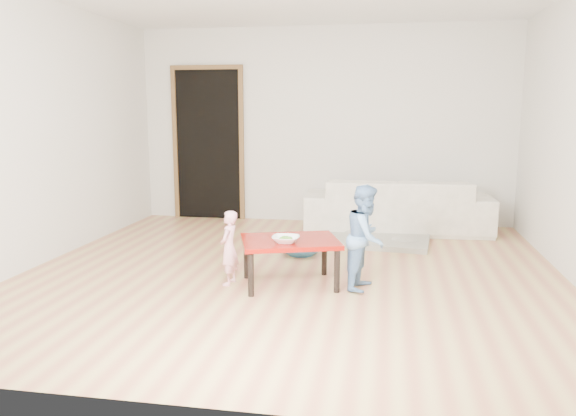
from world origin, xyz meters
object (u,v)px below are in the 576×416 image
(sofa, at_px, (397,205))
(red_table, at_px, (290,262))
(child_blue, at_px, (366,237))
(basin, at_px, (301,248))
(bowl, at_px, (286,239))
(child_pink, at_px, (229,248))

(sofa, height_order, red_table, sofa)
(child_blue, relative_size, basin, 1.97)
(sofa, bearing_deg, basin, 51.54)
(bowl, bearing_deg, red_table, 84.62)
(red_table, distance_m, child_blue, 0.70)
(red_table, bearing_deg, basin, 93.43)
(red_table, distance_m, child_pink, 0.55)
(sofa, relative_size, red_table, 2.78)
(bowl, relative_size, child_blue, 0.26)
(bowl, relative_size, child_pink, 0.35)
(bowl, distance_m, child_blue, 0.68)
(sofa, distance_m, red_table, 2.62)
(red_table, bearing_deg, bowl, -95.38)
(child_blue, xyz_separation_m, basin, (-0.71, 1.01, -0.38))
(sofa, xyz_separation_m, child_pink, (-1.47, -2.51, -0.01))
(child_blue, bearing_deg, basin, 47.68)
(basin, bearing_deg, child_blue, -54.90)
(child_blue, bearing_deg, sofa, 5.71)
(sofa, relative_size, child_blue, 2.54)
(child_pink, bearing_deg, sofa, 154.19)
(red_table, height_order, child_blue, child_blue)
(child_blue, bearing_deg, bowl, 115.96)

